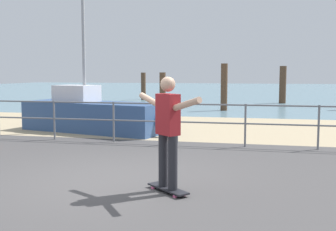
% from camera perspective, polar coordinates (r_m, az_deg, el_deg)
% --- Properties ---
extents(ground_plane, '(24.00, 10.00, 0.04)m').
position_cam_1_polar(ground_plane, '(6.23, -11.37, -10.98)').
color(ground_plane, '#474444').
rests_on(ground_plane, ground).
extents(beach_strip, '(24.00, 6.00, 0.04)m').
position_cam_1_polar(beach_strip, '(13.77, 2.28, -1.57)').
color(beach_strip, tan).
rests_on(beach_strip, ground).
extents(sea_surface, '(72.00, 50.00, 0.04)m').
position_cam_1_polar(sea_surface, '(41.54, 9.27, 3.38)').
color(sea_surface, slate).
rests_on(sea_surface, ground).
extents(railing_fence, '(11.65, 0.05, 1.05)m').
position_cam_1_polar(railing_fence, '(10.49, -3.18, -0.09)').
color(railing_fence, slate).
rests_on(railing_fence, ground).
extents(sailboat, '(5.07, 2.41, 4.95)m').
position_cam_1_polar(sailboat, '(12.71, -9.61, 0.08)').
color(sailboat, '#335184').
rests_on(sailboat, ground).
extents(skateboard, '(0.73, 0.68, 0.08)m').
position_cam_1_polar(skateboard, '(6.31, -0.02, -9.97)').
color(skateboard, black).
rests_on(skateboard, ground).
extents(skateboarder, '(1.15, 1.02, 1.65)m').
position_cam_1_polar(skateboarder, '(6.12, -0.02, -1.39)').
color(skateboarder, '#26262B').
rests_on(skateboarder, skateboard).
extents(groyne_post_0, '(0.31, 0.31, 1.77)m').
position_cam_1_polar(groyne_post_0, '(27.04, -3.38, 4.00)').
color(groyne_post_0, '#513826').
rests_on(groyne_post_0, ground).
extents(groyne_post_1, '(0.29, 0.29, 1.78)m').
position_cam_1_polar(groyne_post_1, '(19.82, -0.74, 3.32)').
color(groyne_post_1, '#513826').
rests_on(groyne_post_1, ground).
extents(groyne_post_2, '(0.31, 0.31, 2.20)m').
position_cam_1_polar(groyne_post_2, '(19.59, 7.65, 3.84)').
color(groyne_post_2, '#513826').
rests_on(groyne_post_2, ground).
extents(groyne_post_3, '(0.38, 0.38, 2.15)m').
position_cam_1_polar(groyne_post_3, '(24.89, 15.37, 4.06)').
color(groyne_post_3, '#513826').
rests_on(groyne_post_3, ground).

